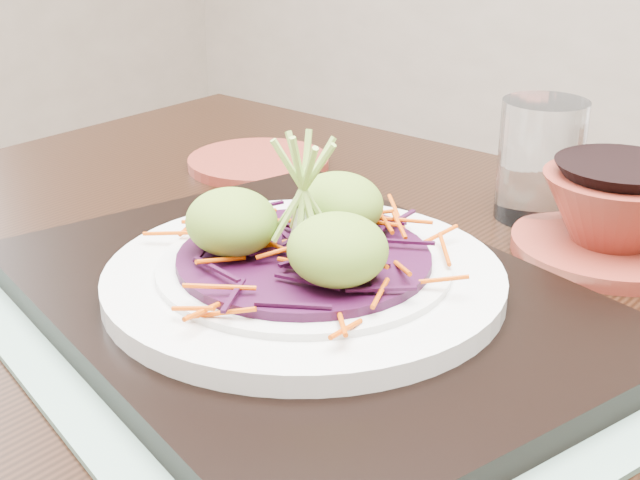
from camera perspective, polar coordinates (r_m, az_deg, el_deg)
The scene contains 11 objects.
dining_table at distance 0.71m, azimuth 3.66°, elevation -10.64°, with size 1.20×0.87×0.70m.
placemat at distance 0.64m, azimuth -1.00°, elevation -4.88°, with size 0.50×0.39×0.00m, color gray.
serving_tray at distance 0.63m, azimuth -1.01°, elevation -3.93°, with size 0.43×0.32×0.02m, color black.
white_plate at distance 0.62m, azimuth -1.02°, elevation -2.37°, with size 0.28×0.28×0.02m.
cabbage_bed at distance 0.62m, azimuth -1.03°, elevation -1.18°, with size 0.18×0.18×0.01m, color #340A2B.
carrot_julienne at distance 0.61m, azimuth -1.03°, elevation -0.44°, with size 0.22×0.22×0.01m, color #C54303, non-canonical shape.
guacamole_scoops at distance 0.61m, azimuth -1.08°, elevation 0.95°, with size 0.15×0.14×0.05m.
scallion_garnish at distance 0.60m, azimuth -1.06°, elevation 2.87°, with size 0.06×0.06×0.10m, color #8DB548, non-canonical shape.
terracotta_side_plate at distance 0.95m, azimuth -3.96°, elevation 4.99°, with size 0.15×0.15×0.01m, color maroon.
water_glass at distance 0.82m, azimuth 13.94°, elevation 4.97°, with size 0.08×0.08×0.11m, color white.
terracotta_bowl_set at distance 0.77m, azimuth 18.33°, elevation 1.29°, with size 0.22×0.22×0.07m.
Camera 1 is at (0.18, -0.53, 1.00)m, focal length 50.00 mm.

